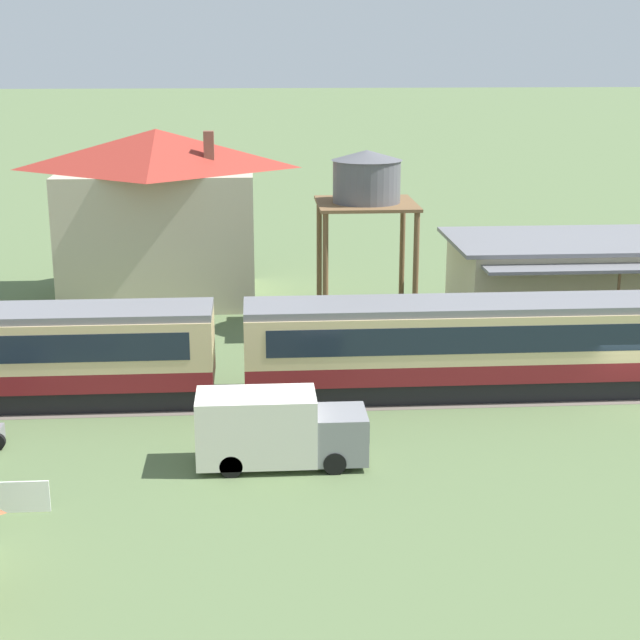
{
  "coord_description": "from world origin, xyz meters",
  "views": [
    {
      "loc": [
        -15.21,
        -37.42,
        14.27
      ],
      "look_at": [
        -12.47,
        2.01,
        3.11
      ],
      "focal_mm": 55.0,
      "sensor_mm": 36.0,
      "label": 1
    }
  ],
  "objects_px": {
    "station_house_red_roof": "(159,212)",
    "water_tower": "(367,184)",
    "delivery_truck_grey": "(276,429)",
    "passenger_train": "(235,348)",
    "station_building": "(583,283)"
  },
  "relations": [
    {
      "from": "passenger_train",
      "to": "station_building",
      "type": "distance_m",
      "value": 20.1
    },
    {
      "from": "station_house_red_roof",
      "to": "water_tower",
      "type": "bearing_deg",
      "value": -34.49
    },
    {
      "from": "water_tower",
      "to": "station_building",
      "type": "bearing_deg",
      "value": -2.16
    },
    {
      "from": "passenger_train",
      "to": "delivery_truck_grey",
      "type": "distance_m",
      "value": 6.98
    },
    {
      "from": "passenger_train",
      "to": "delivery_truck_grey",
      "type": "bearing_deg",
      "value": -77.7
    },
    {
      "from": "passenger_train",
      "to": "delivery_truck_grey",
      "type": "relative_size",
      "value": 15.27
    },
    {
      "from": "water_tower",
      "to": "delivery_truck_grey",
      "type": "relative_size",
      "value": 1.55
    },
    {
      "from": "passenger_train",
      "to": "station_building",
      "type": "relative_size",
      "value": 6.49
    },
    {
      "from": "station_building",
      "to": "station_house_red_roof",
      "type": "relative_size",
      "value": 1.21
    },
    {
      "from": "station_building",
      "to": "water_tower",
      "type": "height_order",
      "value": "water_tower"
    },
    {
      "from": "station_building",
      "to": "station_house_red_roof",
      "type": "distance_m",
      "value": 23.8
    },
    {
      "from": "station_house_red_roof",
      "to": "water_tower",
      "type": "xyz_separation_m",
      "value": [
        11.01,
        -7.57,
        2.55
      ]
    },
    {
      "from": "station_house_red_roof",
      "to": "water_tower",
      "type": "relative_size",
      "value": 1.25
    },
    {
      "from": "station_house_red_roof",
      "to": "delivery_truck_grey",
      "type": "height_order",
      "value": "station_house_red_roof"
    },
    {
      "from": "passenger_train",
      "to": "delivery_truck_grey",
      "type": "height_order",
      "value": "passenger_train"
    }
  ]
}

